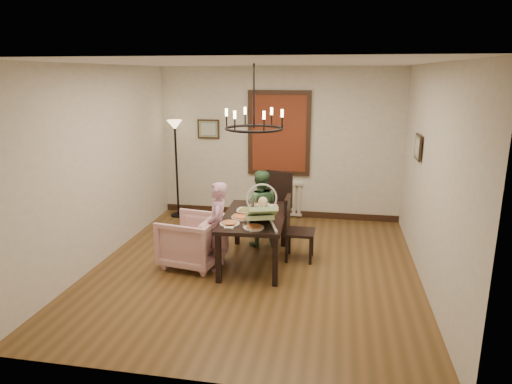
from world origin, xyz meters
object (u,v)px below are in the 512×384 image
(chair_right, at_px, (300,228))
(seated_man, at_px, (260,215))
(armchair, at_px, (192,240))
(baby_bouncer, at_px, (261,212))
(floor_lamp, at_px, (177,170))
(chair_far, at_px, (273,205))
(elderly_woman, at_px, (218,234))
(dining_table, at_px, (254,221))
(drinking_glass, at_px, (264,210))

(chair_right, xyz_separation_m, seated_man, (-0.68, 0.47, 0.03))
(armchair, distance_m, baby_bouncer, 1.19)
(baby_bouncer, distance_m, floor_lamp, 3.14)
(floor_lamp, bearing_deg, chair_far, -21.80)
(elderly_woman, xyz_separation_m, seated_man, (0.42, 1.02, -0.01))
(elderly_woman, bearing_deg, dining_table, 113.41)
(drinking_glass, bearing_deg, chair_far, 91.19)
(elderly_woman, distance_m, seated_man, 1.10)
(chair_right, relative_size, baby_bouncer, 1.61)
(elderly_woman, xyz_separation_m, floor_lamp, (-1.40, 2.26, 0.38))
(baby_bouncer, xyz_separation_m, drinking_glass, (-0.05, 0.51, -0.13))
(armchair, relative_size, baby_bouncer, 1.35)
(armchair, relative_size, drinking_glass, 5.76)
(dining_table, height_order, seated_man, seated_man)
(elderly_woman, bearing_deg, drinking_glass, 112.25)
(chair_right, distance_m, floor_lamp, 3.05)
(dining_table, relative_size, floor_lamp, 0.88)
(armchair, distance_m, drinking_glass, 1.11)
(chair_far, distance_m, armchair, 1.71)
(chair_far, relative_size, elderly_woman, 1.05)
(floor_lamp, bearing_deg, chair_right, -34.45)
(drinking_glass, bearing_deg, armchair, -163.43)
(dining_table, bearing_deg, elderly_woman, -149.14)
(chair_far, height_order, drinking_glass, chair_far)
(floor_lamp, bearing_deg, drinking_glass, -43.61)
(elderly_woman, height_order, baby_bouncer, baby_bouncer)
(drinking_glass, height_order, floor_lamp, floor_lamp)
(baby_bouncer, bearing_deg, elderly_woman, 149.73)
(baby_bouncer, bearing_deg, seated_man, 83.07)
(armchair, bearing_deg, floor_lamp, -145.77)
(baby_bouncer, bearing_deg, floor_lamp, 112.75)
(drinking_glass, bearing_deg, seated_man, 104.58)
(seated_man, xyz_separation_m, drinking_glass, (0.17, -0.65, 0.28))
(seated_man, xyz_separation_m, floor_lamp, (-1.81, 1.24, 0.39))
(dining_table, relative_size, armchair, 1.96)
(armchair, height_order, elderly_woman, elderly_woman)
(dining_table, height_order, baby_bouncer, baby_bouncer)
(armchair, height_order, floor_lamp, floor_lamp)
(chair_right, bearing_deg, baby_bouncer, 146.83)
(armchair, relative_size, elderly_woman, 0.78)
(chair_far, bearing_deg, floor_lamp, 177.89)
(dining_table, relative_size, baby_bouncer, 2.64)
(dining_table, height_order, armchair, armchair)
(chair_far, distance_m, chair_right, 1.07)
(armchair, xyz_separation_m, elderly_woman, (0.40, -0.08, 0.15))
(drinking_glass, xyz_separation_m, floor_lamp, (-1.98, 1.89, 0.11))
(chair_far, xyz_separation_m, seated_man, (-0.15, -0.46, -0.04))
(dining_table, bearing_deg, chair_far, 82.21)
(chair_right, relative_size, drinking_glass, 6.86)
(chair_far, relative_size, armchair, 1.36)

